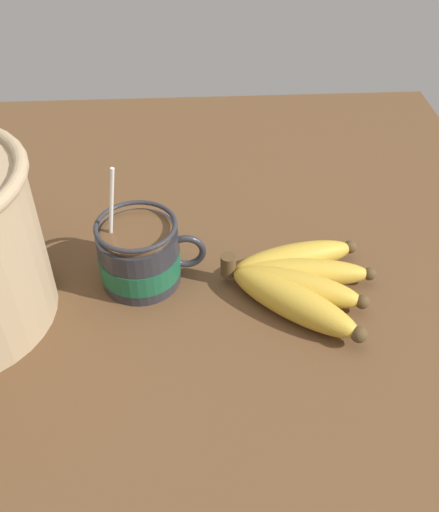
% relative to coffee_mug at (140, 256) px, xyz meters
% --- Properties ---
extents(table, '(1.06, 1.06, 0.04)m').
position_rel_coffee_mug_xyz_m(table, '(0.02, 0.01, -0.06)').
color(table, brown).
rests_on(table, ground).
extents(coffee_mug, '(0.14, 0.11, 0.17)m').
position_rel_coffee_mug_xyz_m(coffee_mug, '(0.00, 0.00, 0.00)').
color(coffee_mug, '#28282D').
rests_on(coffee_mug, table).
extents(banana_bunch, '(0.20, 0.19, 0.04)m').
position_rel_coffee_mug_xyz_m(banana_bunch, '(0.20, -0.04, -0.02)').
color(banana_bunch, '#4C381E').
rests_on(banana_bunch, table).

